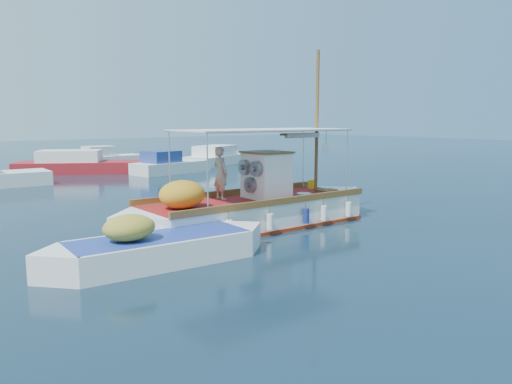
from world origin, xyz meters
TOP-DOWN VIEW (x-y plane):
  - ground at (0.00, 0.00)m, footprint 160.00×160.00m
  - fishing_caique at (-0.43, 0.47)m, footprint 10.73×3.04m
  - dinghy at (-5.17, -1.55)m, footprint 6.51×2.09m
  - bg_boat_n at (1.34, 21.79)m, footprint 10.34×7.58m
  - bg_boat_ne at (5.65, 17.93)m, footprint 5.83×3.18m
  - bg_boat_e at (12.67, 21.70)m, footprint 9.20×6.10m
  - bg_boat_far_n at (4.47, 26.35)m, footprint 5.67×2.42m

SIDE VIEW (x-z plane):
  - ground at x=0.00m, z-range 0.00..0.00m
  - dinghy at x=-5.17m, z-range -0.46..1.13m
  - bg_boat_ne at x=5.65m, z-range -0.41..1.39m
  - bg_boat_e at x=12.67m, z-range -0.41..1.39m
  - bg_boat_n at x=1.34m, z-range -0.41..1.39m
  - bg_boat_far_n at x=4.47m, z-range -0.41..1.39m
  - fishing_caique at x=-0.43m, z-range -2.69..3.85m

